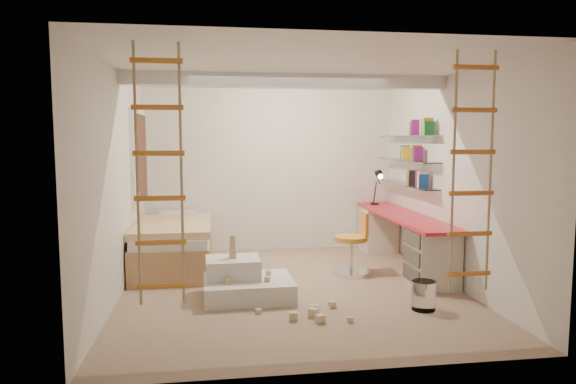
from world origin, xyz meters
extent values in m
plane|color=tan|center=(0.00, 0.00, 0.00)|extent=(4.50, 4.50, 0.00)
cube|color=white|center=(0.00, 0.30, 2.52)|extent=(4.00, 0.18, 0.16)
cube|color=white|center=(-1.97, 1.50, 1.55)|extent=(0.06, 1.15, 1.35)
cube|color=#4C2D1E|center=(-1.93, 1.50, 1.55)|extent=(0.02, 1.00, 1.20)
cylinder|color=white|center=(1.28, -0.96, 0.16)|extent=(0.25, 0.25, 0.31)
cube|color=red|center=(1.72, 0.83, 0.73)|extent=(0.55, 2.80, 0.04)
cube|color=beige|center=(1.72, 1.93, 0.35)|extent=(0.52, 0.55, 0.71)
cube|color=beige|center=(1.72, -0.17, 0.35)|extent=(0.52, 0.55, 0.71)
cube|color=#4C4742|center=(1.45, -0.17, 0.61)|extent=(0.02, 0.50, 0.18)
cube|color=#4C4742|center=(1.45, -0.17, 0.39)|extent=(0.02, 0.50, 0.18)
cube|color=#4C4742|center=(1.45, -0.17, 0.17)|extent=(0.02, 0.50, 0.18)
cube|color=white|center=(1.87, 1.13, 1.15)|extent=(0.25, 1.80, 0.01)
cube|color=white|center=(1.87, 1.13, 1.50)|extent=(0.25, 1.80, 0.01)
cube|color=white|center=(1.87, 1.13, 1.85)|extent=(0.25, 1.80, 0.01)
cube|color=#AD7F51|center=(-1.48, 1.23, 0.23)|extent=(1.00, 2.00, 0.45)
cube|color=white|center=(-1.48, 1.23, 0.51)|extent=(0.95, 1.95, 0.12)
cube|color=gold|center=(-1.48, 1.08, 0.62)|extent=(1.02, 1.60, 0.10)
cube|color=white|center=(-1.48, 2.03, 0.63)|extent=(0.55, 0.35, 0.12)
cylinder|color=black|center=(1.67, 1.98, 0.76)|extent=(0.14, 0.14, 0.02)
cylinder|color=black|center=(1.67, 1.98, 0.95)|extent=(0.02, 0.15, 0.36)
cylinder|color=black|center=(1.67, 1.88, 1.20)|extent=(0.02, 0.27, 0.20)
cone|color=black|center=(1.67, 1.76, 1.25)|extent=(0.12, 0.14, 0.15)
cylinder|color=#FFEABF|center=(1.67, 1.72, 1.22)|extent=(0.08, 0.04, 0.08)
cylinder|color=orange|center=(0.88, 0.53, 0.49)|extent=(0.46, 0.46, 0.06)
cube|color=orange|center=(1.06, 0.52, 0.69)|extent=(0.06, 0.34, 0.31)
cylinder|color=silver|center=(0.88, 0.53, 0.27)|extent=(0.06, 0.06, 0.44)
cylinder|color=silver|center=(0.88, 0.53, 0.03)|extent=(0.53, 0.53, 0.05)
cube|color=silver|center=(-0.54, -0.29, 0.11)|extent=(1.02, 0.80, 0.22)
cube|color=silver|center=(-0.71, -0.18, 0.33)|extent=(0.62, 0.52, 0.22)
cube|color=#CCB284|center=(-0.71, -0.18, 0.49)|extent=(0.08, 0.08, 0.08)
cube|color=#CCB284|center=(-0.71, -0.18, 0.56)|extent=(0.07, 0.07, 0.07)
cube|color=#CCB284|center=(-0.71, -0.18, 0.66)|extent=(0.06, 0.06, 0.12)
cube|color=#CCB284|center=(-0.34, -0.43, 0.25)|extent=(0.06, 0.06, 0.06)
cube|color=#CCB284|center=(-0.30, -0.17, 0.25)|extent=(0.06, 0.06, 0.06)
cube|color=#CCB284|center=(-0.78, -0.46, 0.25)|extent=(0.06, 0.06, 0.06)
cube|color=#CCB284|center=(-0.14, -1.07, 0.04)|extent=(0.07, 0.07, 0.07)
cube|color=#CCB284|center=(0.33, -0.76, 0.04)|extent=(0.07, 0.07, 0.07)
cube|color=#CCB284|center=(-0.48, -0.83, 0.04)|extent=(0.07, 0.07, 0.07)
cube|color=#CCB284|center=(0.11, -0.88, 0.04)|extent=(0.07, 0.07, 0.07)
cube|color=#CCB284|center=(0.11, -1.19, 0.04)|extent=(0.07, 0.07, 0.07)
cube|color=#CCB284|center=(0.07, -1.01, 0.04)|extent=(0.07, 0.07, 0.07)
cube|color=#CCB284|center=(0.40, -1.21, 0.04)|extent=(0.07, 0.07, 0.07)
cube|color=#194CA5|center=(1.87, 1.13, 1.27)|extent=(0.14, 0.52, 0.22)
cube|color=white|center=(1.87, 1.13, 1.62)|extent=(0.14, 0.46, 0.22)
cube|color=red|center=(1.87, 1.13, 1.97)|extent=(0.14, 0.58, 0.22)
camera|label=1|loc=(-0.91, -6.00, 1.82)|focal=32.00mm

